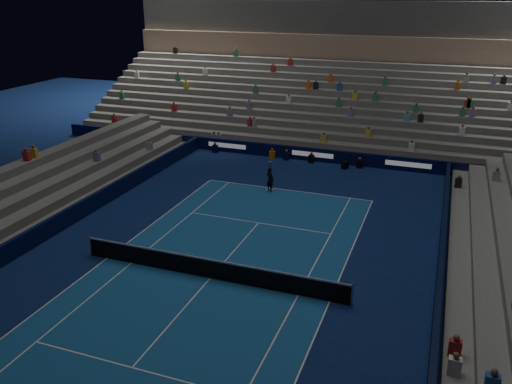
{
  "coord_description": "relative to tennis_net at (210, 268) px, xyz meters",
  "views": [
    {
      "loc": [
        9.07,
        -18.72,
        12.19
      ],
      "look_at": [
        0.0,
        6.0,
        2.0
      ],
      "focal_mm": 36.89,
      "sensor_mm": 36.0,
      "label": 1
    }
  ],
  "objects": [
    {
      "name": "sponsor_barrier_east",
      "position": [
        9.7,
        0.0,
        -0.0
      ],
      "size": [
        0.25,
        37.0,
        1.0
      ],
      "primitive_type": "cube",
      "color": "black",
      "rests_on": "ground"
    },
    {
      "name": "ground",
      "position": [
        0.0,
        0.0,
        -0.5
      ],
      "size": [
        90.0,
        90.0,
        0.0
      ],
      "primitive_type": "plane",
      "color": "#0C1C4B",
      "rests_on": "ground"
    },
    {
      "name": "sponsor_barrier_west",
      "position": [
        -9.7,
        0.0,
        -0.0
      ],
      "size": [
        0.25,
        37.0,
        1.0
      ],
      "primitive_type": "cube",
      "color": "black",
      "rests_on": "ground"
    },
    {
      "name": "tennis_net",
      "position": [
        0.0,
        0.0,
        0.0
      ],
      "size": [
        12.9,
        0.1,
        1.1
      ],
      "color": "#B2B2B7",
      "rests_on": "ground"
    },
    {
      "name": "sponsor_barrier_far",
      "position": [
        0.0,
        18.5,
        -0.0
      ],
      "size": [
        44.0,
        0.25,
        1.0
      ],
      "primitive_type": "cube",
      "color": "black",
      "rests_on": "ground"
    },
    {
      "name": "court_surface",
      "position": [
        0.0,
        0.0,
        -0.5
      ],
      "size": [
        10.97,
        23.77,
        0.01
      ],
      "primitive_type": "cube",
      "color": "#184F87",
      "rests_on": "ground"
    },
    {
      "name": "grandstand_main",
      "position": [
        0.0,
        27.9,
        2.87
      ],
      "size": [
        44.0,
        15.2,
        11.2
      ],
      "color": "#60605C",
      "rests_on": "ground"
    },
    {
      "name": "tennis_player",
      "position": [
        -0.99,
        11.3,
        0.31
      ],
      "size": [
        0.7,
        0.59,
        1.62
      ],
      "primitive_type": "imported",
      "rotation": [
        0.0,
        0.0,
        2.73
      ],
      "color": "black",
      "rests_on": "ground"
    },
    {
      "name": "broadcast_camera",
      "position": [
        2.65,
        17.54,
        -0.22
      ],
      "size": [
        0.53,
        0.91,
        0.54
      ],
      "color": "black",
      "rests_on": "ground"
    }
  ]
}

